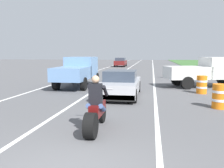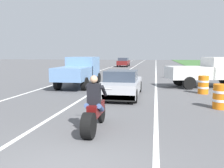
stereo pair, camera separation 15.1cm
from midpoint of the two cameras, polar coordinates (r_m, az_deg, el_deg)
The scene contains 10 objects.
lane_stripe_left_solid at distance 25.07m, azimuth -6.22°, elevation 2.08°, with size 0.14×120.00×0.01m, color white.
lane_stripe_right_solid at distance 24.05m, azimuth 10.48°, elevation 1.79°, with size 0.14×120.00×0.01m, color white.
lane_stripe_centre_dashed at distance 24.30m, azimuth 1.96°, elevation 1.96°, with size 0.14×120.00×0.01m, color white.
motorcycle_with_rider at distance 6.97m, azimuth -3.60°, elevation -6.39°, with size 0.70×2.21×1.62m.
sports_car_silver at distance 12.55m, azimuth 2.62°, elevation -0.12°, with size 1.84×4.30×1.37m.
pickup_truck_left_lane_light_blue at distance 16.46m, azimuth -7.48°, elevation 3.24°, with size 2.02×4.80×1.98m.
pickup_truck_right_shoulder_white at distance 17.22m, azimuth 21.88°, elevation 2.96°, with size 5.14×3.14×1.98m.
construction_barrel_nearest at distance 10.74m, azimuth 24.44°, elevation -2.69°, with size 0.58×0.58×1.00m.
construction_barrel_mid at distance 14.36m, azimuth 20.95°, elevation -0.17°, with size 0.58×0.58×1.00m.
distant_car_far_ahead at distance 41.02m, azimuth 2.80°, elevation 5.18°, with size 1.80×4.00×1.50m.
Camera 2 is at (1.75, -3.93, 2.23)m, focal length 38.88 mm.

